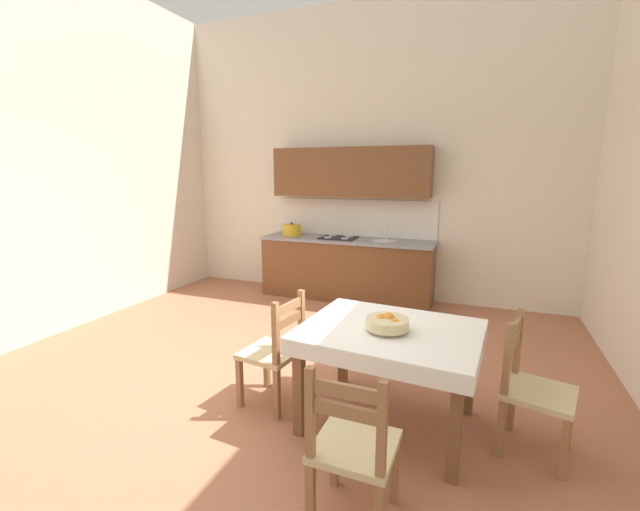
# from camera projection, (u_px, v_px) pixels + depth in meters

# --- Properties ---
(ground_plane) EXTENTS (6.40, 6.75, 0.10)m
(ground_plane) POSITION_uv_depth(u_px,v_px,m) (269.00, 393.00, 3.60)
(ground_plane) COLOR #AD6B4C
(wall_back) EXTENTS (6.40, 0.12, 4.19)m
(wall_back) POSITION_uv_depth(u_px,v_px,m) (368.00, 155.00, 6.03)
(wall_back) COLOR silver
(wall_back) RESTS_ON ground_plane
(wall_left) EXTENTS (0.12, 6.75, 4.19)m
(wall_left) POSITION_uv_depth(u_px,v_px,m) (10.00, 148.00, 4.23)
(wall_left) COLOR silver
(wall_left) RESTS_ON ground_plane
(kitchen_cabinetry) EXTENTS (2.53, 0.63, 2.20)m
(kitchen_cabinetry) POSITION_uv_depth(u_px,v_px,m) (347.00, 241.00, 6.04)
(kitchen_cabinetry) COLOR brown
(kitchen_cabinetry) RESTS_ON ground_plane
(dining_table) EXTENTS (1.32, 1.08, 0.75)m
(dining_table) POSITION_uv_depth(u_px,v_px,m) (390.00, 345.00, 2.97)
(dining_table) COLOR brown
(dining_table) RESTS_ON ground_plane
(dining_chair_camera_side) EXTENTS (0.42, 0.42, 0.93)m
(dining_chair_camera_side) POSITION_uv_depth(u_px,v_px,m) (353.00, 449.00, 2.13)
(dining_chair_camera_side) COLOR #D1BC89
(dining_chair_camera_side) RESTS_ON ground_plane
(dining_chair_window_side) EXTENTS (0.51, 0.51, 0.93)m
(dining_chair_window_side) POSITION_uv_depth(u_px,v_px,m) (532.00, 390.00, 2.71)
(dining_chair_window_side) COLOR #D1BC89
(dining_chair_window_side) RESTS_ON ground_plane
(dining_chair_tv_side) EXTENTS (0.47, 0.47, 0.93)m
(dining_chair_tv_side) POSITION_uv_depth(u_px,v_px,m) (275.00, 352.00, 3.27)
(dining_chair_tv_side) COLOR #D1BC89
(dining_chair_tv_side) RESTS_ON ground_plane
(fruit_bowl) EXTENTS (0.30, 0.30, 0.12)m
(fruit_bowl) POSITION_uv_depth(u_px,v_px,m) (387.00, 323.00, 2.88)
(fruit_bowl) COLOR beige
(fruit_bowl) RESTS_ON dining_table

